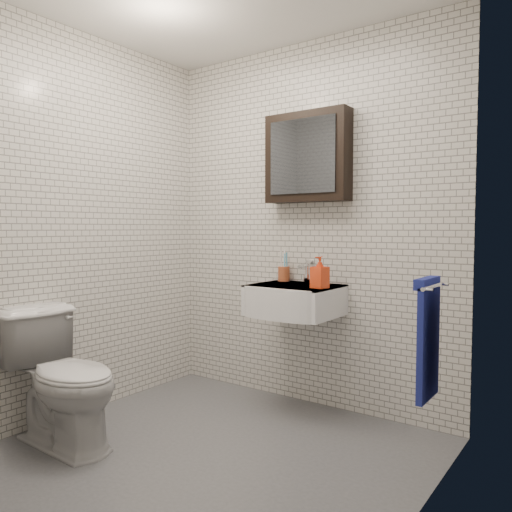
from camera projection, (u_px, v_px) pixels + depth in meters
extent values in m
cube|color=#4E5156|center=(213.00, 451.00, 2.73)|extent=(2.20, 2.00, 0.01)
cube|color=silver|center=(306.00, 224.00, 3.47)|extent=(2.20, 0.02, 2.50)
cube|color=silver|center=(35.00, 221.00, 1.85)|extent=(2.20, 0.02, 2.50)
cube|color=silver|center=(86.00, 224.00, 3.30)|extent=(0.02, 2.00, 2.50)
cube|color=silver|center=(419.00, 222.00, 2.02)|extent=(0.02, 2.00, 2.50)
cube|color=white|center=(295.00, 300.00, 3.28)|extent=(0.55, 0.45, 0.20)
cylinder|color=silver|center=(297.00, 287.00, 3.29)|extent=(0.31, 0.31, 0.02)
cylinder|color=silver|center=(297.00, 285.00, 3.29)|extent=(0.04, 0.04, 0.01)
cube|color=white|center=(295.00, 286.00, 3.28)|extent=(0.55, 0.45, 0.01)
cylinder|color=silver|center=(308.00, 278.00, 3.41)|extent=(0.06, 0.06, 0.06)
cylinder|color=silver|center=(308.00, 270.00, 3.41)|extent=(0.03, 0.03, 0.08)
cylinder|color=silver|center=(303.00, 266.00, 3.36)|extent=(0.02, 0.12, 0.02)
cube|color=silver|center=(310.00, 261.00, 3.43)|extent=(0.02, 0.09, 0.01)
cube|color=black|center=(308.00, 157.00, 3.36)|extent=(0.60, 0.14, 0.60)
cube|color=#3F444C|center=(302.00, 156.00, 3.29)|extent=(0.49, 0.01, 0.49)
cylinder|color=silver|center=(433.00, 286.00, 2.34)|extent=(0.02, 0.30, 0.02)
cylinder|color=silver|center=(445.00, 284.00, 2.43)|extent=(0.04, 0.02, 0.02)
cylinder|color=silver|center=(429.00, 290.00, 2.22)|extent=(0.04, 0.02, 0.02)
cube|color=navy|center=(428.00, 343.00, 2.36)|extent=(0.03, 0.26, 0.54)
cube|color=navy|center=(427.00, 283.00, 2.35)|extent=(0.05, 0.26, 0.05)
cylinder|color=#A94D2A|center=(284.00, 274.00, 3.52)|extent=(0.11, 0.11, 0.10)
cylinder|color=white|center=(281.00, 264.00, 3.52)|extent=(0.02, 0.03, 0.20)
cylinder|color=#3FA1CA|center=(285.00, 266.00, 3.50)|extent=(0.02, 0.02, 0.17)
cylinder|color=white|center=(284.00, 264.00, 3.53)|extent=(0.02, 0.04, 0.20)
cylinder|color=#3FA1CA|center=(287.00, 265.00, 3.51)|extent=(0.03, 0.04, 0.18)
imported|color=orange|center=(320.00, 272.00, 3.10)|extent=(0.10, 0.10, 0.20)
imported|color=silver|center=(64.00, 378.00, 2.80)|extent=(0.76, 0.45, 0.77)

